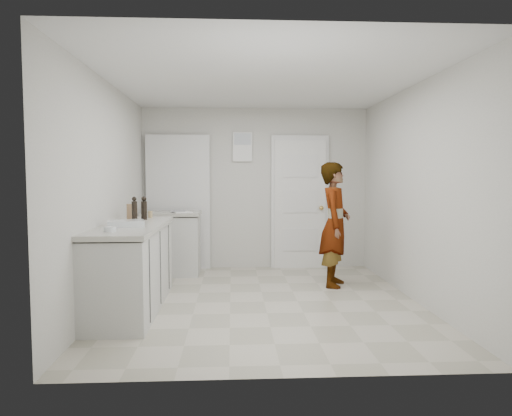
{
  "coord_description": "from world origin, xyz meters",
  "views": [
    {
      "loc": [
        -0.36,
        -5.15,
        1.45
      ],
      "look_at": [
        -0.07,
        0.4,
        1.06
      ],
      "focal_mm": 32.0,
      "sensor_mm": 36.0,
      "label": 1
    }
  ],
  "objects": [
    {
      "name": "cake_mix_box",
      "position": [
        -1.56,
        0.36,
        1.02
      ],
      "size": [
        0.12,
        0.06,
        0.19
      ],
      "primitive_type": "cube",
      "rotation": [
        0.0,
        0.0,
        -0.05
      ],
      "color": "#8F6A47",
      "rests_on": "main_counter"
    },
    {
      "name": "oil_cruet_a",
      "position": [
        -1.42,
        0.36,
        1.06
      ],
      "size": [
        0.07,
        0.07,
        0.28
      ],
      "color": "black",
      "rests_on": "main_counter"
    },
    {
      "name": "main_counter",
      "position": [
        -1.45,
        -0.2,
        0.43
      ],
      "size": [
        0.64,
        1.96,
        0.93
      ],
      "color": "silver",
      "rests_on": "ground"
    },
    {
      "name": "oil_cruet_b",
      "position": [
        -1.5,
        0.18,
        1.06
      ],
      "size": [
        0.06,
        0.06,
        0.29
      ],
      "color": "black",
      "rests_on": "main_counter"
    },
    {
      "name": "egg_bowl",
      "position": [
        -1.52,
        -0.82,
        0.95
      ],
      "size": [
        0.12,
        0.12,
        0.04
      ],
      "color": "silver",
      "rests_on": "main_counter"
    },
    {
      "name": "baking_dish",
      "position": [
        -1.46,
        -0.4,
        0.95
      ],
      "size": [
        0.41,
        0.33,
        0.06
      ],
      "rotation": [
        0.0,
        0.0,
        0.24
      ],
      "color": "silver",
      "rests_on": "main_counter"
    },
    {
      "name": "papers",
      "position": [
        -1.09,
        1.45,
        0.93
      ],
      "size": [
        0.34,
        0.37,
        0.01
      ],
      "primitive_type": "cube",
      "rotation": [
        0.0,
        0.0,
        0.37
      ],
      "color": "white",
      "rests_on": "side_counter"
    },
    {
      "name": "person",
      "position": [
        0.98,
        0.73,
        0.81
      ],
      "size": [
        0.56,
        0.69,
        1.63
      ],
      "primitive_type": "imported",
      "rotation": [
        0.0,
        0.0,
        1.25
      ],
      "color": "silver",
      "rests_on": "ground"
    },
    {
      "name": "side_counter",
      "position": [
        -1.25,
        1.55,
        0.43
      ],
      "size": [
        0.84,
        0.61,
        0.93
      ],
      "color": "silver",
      "rests_on": "ground"
    },
    {
      "name": "room_shell",
      "position": [
        -0.17,
        1.95,
        1.02
      ],
      "size": [
        4.0,
        4.0,
        4.0
      ],
      "color": "#BBB9B0",
      "rests_on": "ground"
    },
    {
      "name": "spice_jar",
      "position": [
        -1.39,
        0.59,
        0.97
      ],
      "size": [
        0.05,
        0.05,
        0.08
      ],
      "primitive_type": "cylinder",
      "color": "tan",
      "rests_on": "main_counter"
    },
    {
      "name": "ground",
      "position": [
        0.0,
        0.0,
        0.0
      ],
      "size": [
        4.0,
        4.0,
        0.0
      ],
      "primitive_type": "plane",
      "color": "#A19C87",
      "rests_on": "ground"
    }
  ]
}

